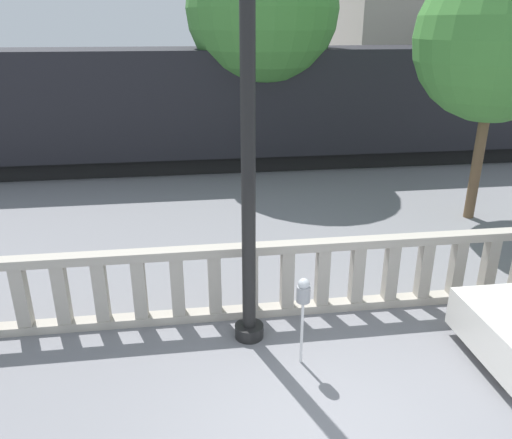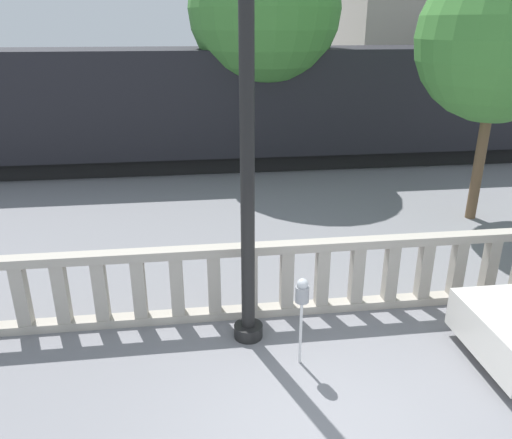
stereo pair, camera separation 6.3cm
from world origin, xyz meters
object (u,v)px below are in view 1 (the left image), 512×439
Objects in this scene: train_near at (309,104)px; tree_right at (262,9)px; tree_left at (498,39)px; parking_meter at (303,296)px; lamppost at (248,112)px.

train_near is 3.36m from tree_right.
tree_left is at bearing -50.41° from tree_right.
parking_meter is 11.05m from train_near.
parking_meter is 10.98m from tree_right.
lamppost is 7.39m from tree_left.
train_near is 3.61× the size of tree_right.
train_near reaches higher than parking_meter.
lamppost is 2.53m from parking_meter.
lamppost is 0.93× the size of tree_right.
parking_meter is 0.19× the size of tree_right.
parking_meter is (0.65, -0.71, -2.34)m from lamppost.
train_near is (2.61, 10.71, 0.88)m from parking_meter.
lamppost reaches higher than train_near.
lamppost is 5.01× the size of parking_meter.
lamppost is 1.12× the size of tree_left.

